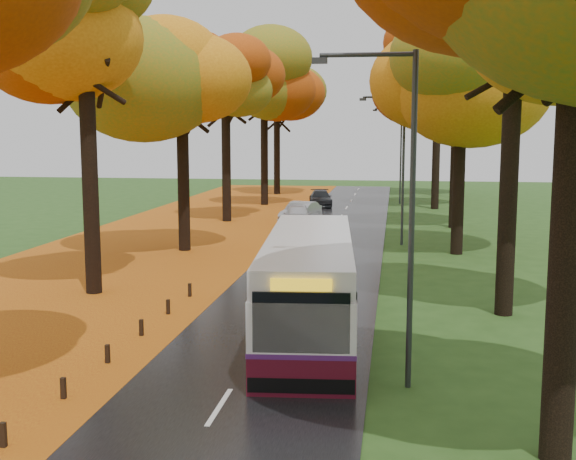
% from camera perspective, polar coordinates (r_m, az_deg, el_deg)
% --- Properties ---
extents(road, '(6.50, 90.00, 0.04)m').
position_cam_1_polar(road, '(34.81, 2.09, -2.28)').
color(road, black).
rests_on(road, ground).
extents(centre_line, '(0.12, 90.00, 0.01)m').
position_cam_1_polar(centre_line, '(34.81, 2.09, -2.24)').
color(centre_line, silver).
rests_on(centre_line, road).
extents(leaf_verge, '(12.00, 90.00, 0.02)m').
position_cam_1_polar(leaf_verge, '(36.90, -11.95, -1.88)').
color(leaf_verge, maroon).
rests_on(leaf_verge, ground).
extents(leaf_drift, '(0.90, 90.00, 0.01)m').
position_cam_1_polar(leaf_drift, '(35.27, -2.85, -2.11)').
color(leaf_drift, orange).
rests_on(leaf_drift, road).
extents(trees_left, '(9.20, 74.00, 13.88)m').
position_cam_1_polar(trees_left, '(37.89, -8.61, 12.92)').
color(trees_left, black).
rests_on(trees_left, ground).
extents(trees_right, '(9.30, 74.20, 13.96)m').
position_cam_1_polar(trees_right, '(36.29, 14.19, 13.24)').
color(trees_right, black).
rests_on(trees_right, ground).
extents(bollard_row, '(0.11, 23.51, 0.52)m').
position_cam_1_polar(bollard_row, '(16.75, -19.31, -13.27)').
color(bollard_row, black).
rests_on(bollard_row, ground).
extents(streetlamp_near, '(2.45, 0.18, 8.00)m').
position_cam_1_polar(streetlamp_near, '(17.11, 8.96, 2.89)').
color(streetlamp_near, '#333538').
rests_on(streetlamp_near, ground).
extents(streetlamp_mid, '(2.45, 0.18, 8.00)m').
position_cam_1_polar(streetlamp_mid, '(39.08, 8.74, 5.68)').
color(streetlamp_mid, '#333538').
rests_on(streetlamp_mid, ground).
extents(streetlamp_far, '(2.45, 0.18, 8.00)m').
position_cam_1_polar(streetlamp_far, '(61.07, 8.68, 6.47)').
color(streetlamp_far, '#333538').
rests_on(streetlamp_far, ground).
extents(bus, '(3.51, 11.38, 2.95)m').
position_cam_1_polar(bus, '(22.03, 1.69, -4.14)').
color(bus, '#4B0B19').
rests_on(bus, road).
extents(car_white, '(2.30, 4.53, 1.48)m').
position_cam_1_polar(car_white, '(45.77, 0.73, 1.15)').
color(car_white, silver).
rests_on(car_white, road).
extents(car_silver, '(2.50, 4.58, 1.43)m').
position_cam_1_polar(car_silver, '(47.49, 0.99, 1.37)').
color(car_silver, '#A0A3A8').
rests_on(car_silver, road).
extents(car_dark, '(2.37, 4.55, 1.26)m').
position_cam_1_polar(car_dark, '(58.47, 2.59, 2.51)').
color(car_dark, black).
rests_on(car_dark, road).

